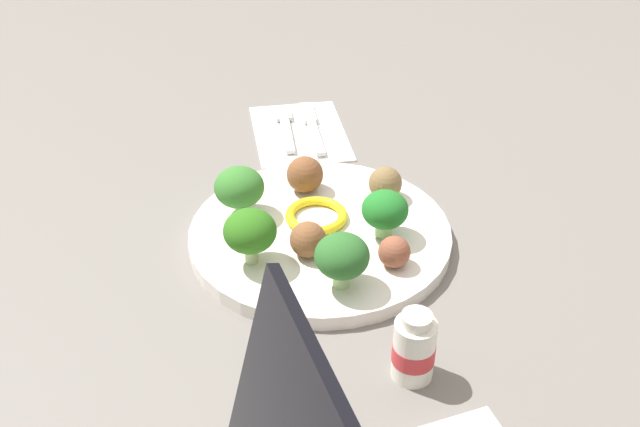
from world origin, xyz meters
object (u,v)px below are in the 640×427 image
(yogurt_bottle, at_px, (414,348))
(plate, at_px, (320,235))
(meatball_front_left, at_px, (385,183))
(knife, at_px, (312,125))
(broccoli_floret_far_rim, at_px, (250,232))
(meatball_back_left, at_px, (305,174))
(broccoli_floret_mid_right, at_px, (239,187))
(napkin, at_px, (300,132))
(pepper_ring_back_right, at_px, (320,215))
(fork, at_px, (286,127))
(broccoli_floret_back_right, at_px, (385,210))
(meatball_near_rim, at_px, (308,240))
(meatball_back_right, at_px, (394,252))
(broccoli_floret_center, at_px, (341,257))

(yogurt_bottle, bearing_deg, plate, 9.76)
(meatball_front_left, relative_size, knife, 0.26)
(broccoli_floret_far_rim, relative_size, meatball_back_left, 1.41)
(broccoli_floret_mid_right, bearing_deg, broccoli_floret_far_rim, 179.51)
(broccoli_floret_far_rim, xyz_separation_m, yogurt_bottle, (-0.17, -0.11, -0.02))
(plate, distance_m, napkin, 0.24)
(knife, bearing_deg, napkin, 108.73)
(pepper_ring_back_right, bearing_deg, plate, 168.04)
(pepper_ring_back_right, relative_size, napkin, 0.40)
(knife, bearing_deg, meatball_back_left, 165.35)
(knife, bearing_deg, broccoli_floret_mid_right, 148.44)
(meatball_front_left, height_order, knife, meatball_front_left)
(fork, height_order, yogurt_bottle, yogurt_bottle)
(knife, relative_size, yogurt_bottle, 2.13)
(broccoli_floret_mid_right, distance_m, broccoli_floret_back_right, 0.16)
(fork, bearing_deg, meatball_front_left, -159.66)
(meatball_near_rim, height_order, meatball_back_right, meatball_near_rim)
(meatball_back_left, height_order, fork, meatball_back_left)
(meatball_near_rim, bearing_deg, knife, -12.86)
(broccoli_floret_back_right, bearing_deg, meatball_back_left, 31.22)
(plate, xyz_separation_m, napkin, (0.24, -0.03, -0.01))
(broccoli_floret_center, relative_size, meatball_near_rim, 1.52)
(plate, relative_size, napkin, 1.65)
(yogurt_bottle, bearing_deg, meatball_back_left, 7.07)
(broccoli_floret_center, height_order, broccoli_floret_far_rim, broccoli_floret_far_rim)
(broccoli_floret_mid_right, distance_m, meatball_back_left, 0.09)
(broccoli_floret_back_right, xyz_separation_m, meatball_back_left, (0.10, 0.06, -0.01))
(broccoli_floret_back_right, bearing_deg, knife, 3.93)
(napkin, height_order, fork, fork)
(meatball_front_left, height_order, meatball_near_rim, same)
(broccoli_floret_mid_right, distance_m, meatball_near_rim, 0.11)
(pepper_ring_back_right, distance_m, napkin, 0.22)
(meatball_back_right, bearing_deg, pepper_ring_back_right, 30.06)
(broccoli_floret_far_rim, xyz_separation_m, knife, (0.29, -0.12, -0.05))
(broccoli_floret_back_right, relative_size, broccoli_floret_far_rim, 0.88)
(broccoli_floret_back_right, xyz_separation_m, pepper_ring_back_right, (0.04, 0.06, -0.03))
(plate, height_order, meatball_front_left, meatball_front_left)
(plate, distance_m, meatball_back_right, 0.10)
(broccoli_floret_far_rim, relative_size, napkin, 0.35)
(fork, bearing_deg, plate, 178.03)
(meatball_back_left, relative_size, fork, 0.35)
(pepper_ring_back_right, relative_size, knife, 0.47)
(broccoli_floret_center, height_order, fork, broccoli_floret_center)
(plate, distance_m, pepper_ring_back_right, 0.02)
(fork, bearing_deg, pepper_ring_back_right, 178.84)
(fork, distance_m, knife, 0.04)
(broccoli_floret_far_rim, height_order, knife, broccoli_floret_far_rim)
(broccoli_floret_center, distance_m, knife, 0.35)
(broccoli_floret_mid_right, height_order, knife, broccoli_floret_mid_right)
(broccoli_floret_far_rim, relative_size, meatball_front_left, 1.57)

